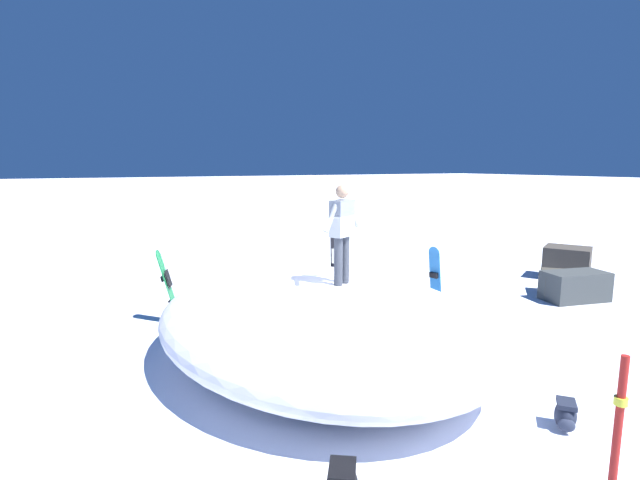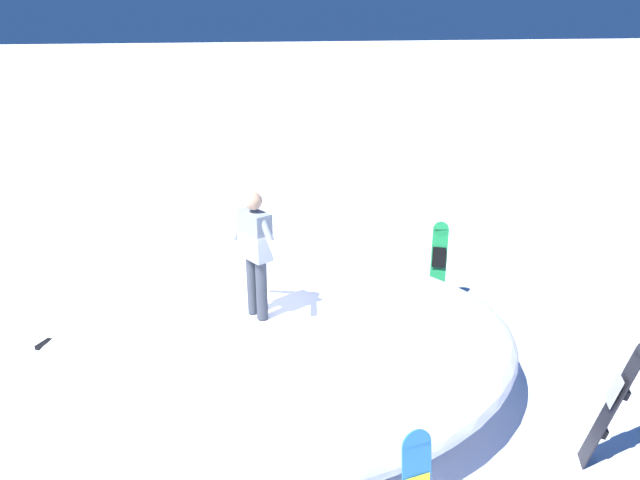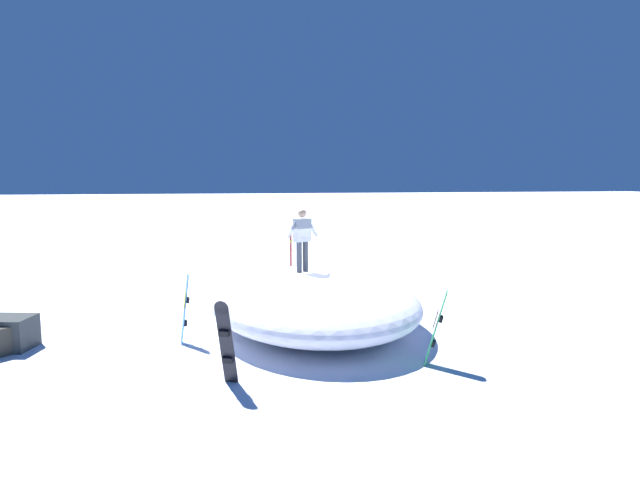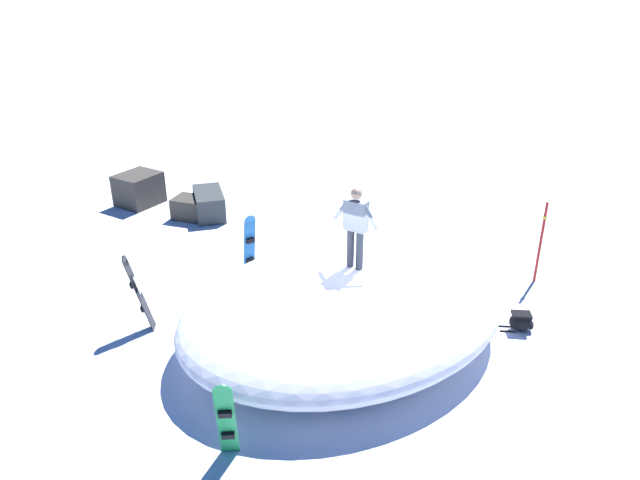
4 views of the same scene
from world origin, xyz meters
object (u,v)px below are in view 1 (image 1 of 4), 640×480
(backpack_far, at_px, (566,415))
(snowboarder_standing, at_px, (342,228))
(snowboard_tertiary_upright, at_px, (336,263))
(snowboard_primary_upright, at_px, (435,283))
(snowboard_secondary_upright, at_px, (168,286))
(trail_marker_pole, at_px, (613,473))

(backpack_far, bearing_deg, snowboarder_standing, -153.83)
(backpack_far, bearing_deg, snowboard_tertiary_upright, 175.60)
(snowboard_primary_upright, distance_m, backpack_far, 4.31)
(snowboarder_standing, relative_size, snowboard_primary_upright, 0.99)
(snowboarder_standing, height_order, snowboard_primary_upright, snowboarder_standing)
(snowboard_primary_upright, height_order, snowboard_secondary_upright, snowboard_primary_upright)
(snowboarder_standing, relative_size, trail_marker_pole, 0.83)
(snowboard_secondary_upright, relative_size, snowboard_tertiary_upright, 0.96)
(trail_marker_pole, bearing_deg, snowboarder_standing, 175.47)
(snowboard_tertiary_upright, bearing_deg, backpack_far, -4.40)
(snowboard_primary_upright, bearing_deg, snowboard_secondary_upright, -116.23)
(trail_marker_pole, bearing_deg, backpack_far, 130.98)
(snowboard_primary_upright, height_order, backpack_far, snowboard_primary_upright)
(snowboard_secondary_upright, distance_m, snowboard_tertiary_upright, 4.17)
(snowboard_primary_upright, bearing_deg, snowboard_tertiary_upright, -162.28)
(snowboard_primary_upright, bearing_deg, snowboarder_standing, -71.14)
(snowboard_primary_upright, bearing_deg, trail_marker_pole, -29.91)
(snowboarder_standing, distance_m, snowboard_secondary_upright, 4.34)
(snowboard_secondary_upright, distance_m, backpack_far, 7.48)
(snowboard_primary_upright, distance_m, snowboard_tertiary_upright, 2.84)
(snowboarder_standing, height_order, trail_marker_pole, snowboarder_standing)
(snowboard_secondary_upright, height_order, backpack_far, snowboard_secondary_upright)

